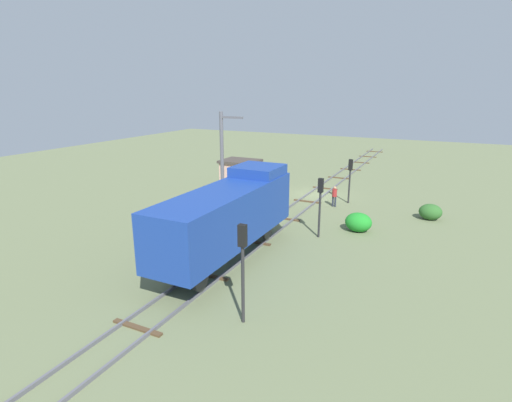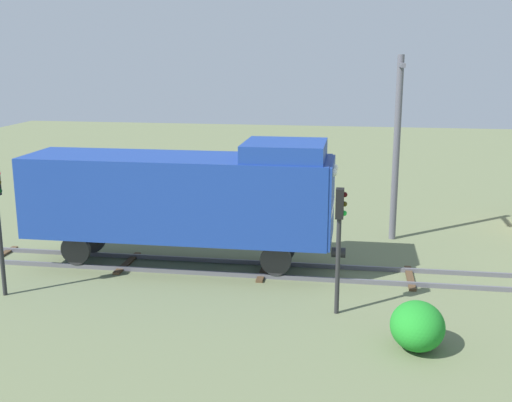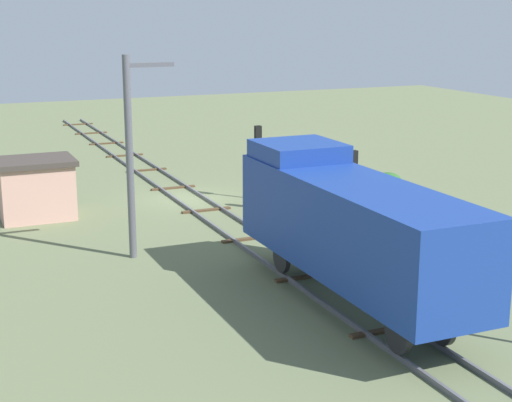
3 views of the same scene
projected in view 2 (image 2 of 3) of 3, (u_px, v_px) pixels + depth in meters
locomotive at (184, 194)px, 23.12m from camera, size 2.90×11.60×4.60m
traffic_signal_mid at (339, 227)px, 19.00m from camera, size 0.32×0.34×3.90m
catenary_mast at (397, 144)px, 26.39m from camera, size 1.94×0.28×7.68m
bush_near at (417, 326)px, 17.16m from camera, size 1.78×1.46×1.29m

